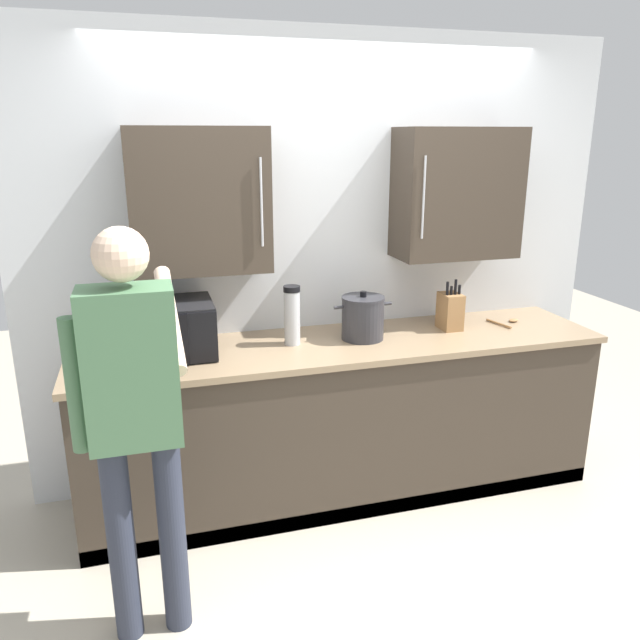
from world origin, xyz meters
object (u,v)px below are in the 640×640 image
(thermos_flask, at_px, (292,315))
(stock_pot, at_px, (363,318))
(microwave_oven, at_px, (159,330))
(wooden_spoon, at_px, (507,322))
(knife_block, at_px, (450,311))
(person_figure, at_px, (135,406))

(thermos_flask, distance_m, stock_pot, 0.40)
(microwave_oven, height_order, wooden_spoon, microwave_oven)
(microwave_oven, bearing_deg, thermos_flask, -0.31)
(thermos_flask, distance_m, knife_block, 0.95)
(person_figure, bearing_deg, stock_pot, 33.77)
(microwave_oven, height_order, knife_block, knife_block)
(microwave_oven, distance_m, person_figure, 0.84)
(wooden_spoon, xyz_separation_m, person_figure, (-2.16, -0.85, 0.09))
(microwave_oven, relative_size, wooden_spoon, 2.65)
(wooden_spoon, bearing_deg, thermos_flask, -179.34)
(microwave_oven, relative_size, stock_pot, 1.51)
(person_figure, bearing_deg, wooden_spoon, 21.42)
(stock_pot, relative_size, person_figure, 0.19)
(stock_pot, bearing_deg, microwave_oven, 178.96)
(thermos_flask, xyz_separation_m, knife_block, (0.95, 0.01, -0.06))
(wooden_spoon, relative_size, stock_pot, 0.57)
(thermos_flask, height_order, wooden_spoon, thermos_flask)
(wooden_spoon, distance_m, knife_block, 0.40)
(thermos_flask, height_order, stock_pot, thermos_flask)
(knife_block, relative_size, stock_pot, 0.90)
(wooden_spoon, distance_m, person_figure, 2.32)
(microwave_oven, bearing_deg, wooden_spoon, 0.33)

